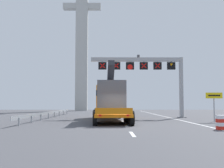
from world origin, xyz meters
The scene contains 8 objects.
ground centered at (0.00, 0.00, 0.00)m, with size 112.00×112.00×0.00m, color #4C4C51.
lane_markings centered at (0.49, 19.74, 0.01)m, with size 0.20×54.07×0.01m.
edge_line_right centered at (6.20, 12.00, 0.01)m, with size 0.20×63.00×0.01m, color silver.
overhead_lane_gantry centered at (3.90, 12.01, 5.74)m, with size 11.12×0.90×7.40m.
heavy_haul_truck_orange centered at (-0.78, 7.03, 1.99)m, with size 3.58×14.15×5.30m.
exit_sign_yellow centered at (8.74, 4.36, 2.00)m, with size 1.51×0.15×2.63m.
guardrail_left centered at (-7.37, 11.11, 0.56)m, with size 0.13×26.21×0.76m.
bridge_pylon_distant centered at (-7.36, 45.03, 20.48)m, with size 9.00×2.00×40.16m.
Camera 1 is at (-0.71, -20.98, 1.61)m, focal length 45.03 mm.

